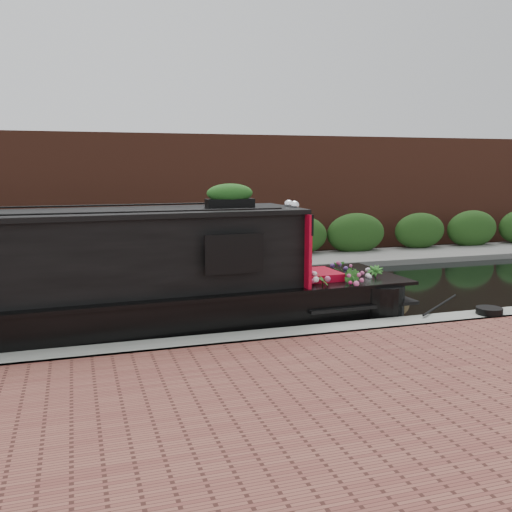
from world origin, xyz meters
name	(u,v)px	position (x,y,z in m)	size (l,w,h in m)	color
ground	(194,305)	(0.00, 0.00, 0.00)	(80.00, 80.00, 0.00)	black
near_bank_coping	(235,352)	(0.00, -3.30, 0.00)	(40.00, 0.60, 0.50)	gray
near_bank_pavers	(336,466)	(0.00, -7.00, 0.00)	(40.00, 7.00, 0.50)	brown
far_bank_path	(164,271)	(0.00, 4.20, 0.00)	(40.00, 2.40, 0.34)	slate
far_hedge	(159,266)	(0.00, 5.10, 0.00)	(40.00, 1.10, 2.80)	#1F4216
far_brick_wall	(150,256)	(0.00, 7.20, 0.00)	(40.00, 1.00, 8.00)	#5D2D1F
narrowboat	(57,294)	(-2.71, -1.90, 0.85)	(12.25, 2.62, 2.88)	black
rope_fender	(396,304)	(3.80, -1.90, 0.19)	(0.38, 0.38, 0.37)	olive
coiled_mooring_rope	(489,311)	(4.87, -3.34, 0.31)	(0.48, 0.48, 0.12)	black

